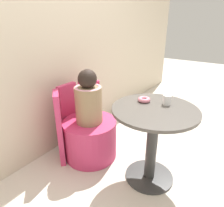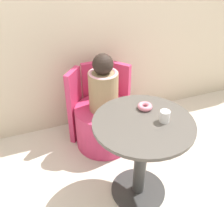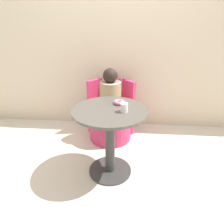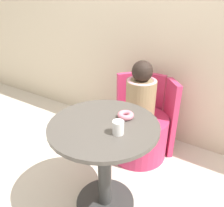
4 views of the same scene
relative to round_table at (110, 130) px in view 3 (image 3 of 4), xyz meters
The scene contains 8 objects.
ground_plane 0.49m from the round_table, 151.92° to the right, with size 12.00×12.00×0.00m, color beige.
back_wall 1.32m from the round_table, 91.98° to the left, with size 6.00×0.06×2.40m.
round_table is the anchor object (origin of this frame).
tub_chair 0.72m from the round_table, 95.03° to the left, with size 0.54×0.54×0.41m.
booth_backrest 0.89m from the round_table, 93.74° to the left, with size 0.64×0.24×0.74m.
child_figure 0.68m from the round_table, 95.03° to the left, with size 0.26×0.26×0.53m.
donut 0.28m from the round_table, 60.50° to the left, with size 0.11×0.11×0.04m.
cup 0.29m from the round_table, 18.54° to the right, with size 0.07×0.07×0.08m.
Camera 3 is at (0.20, -1.64, 1.43)m, focal length 32.00 mm.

